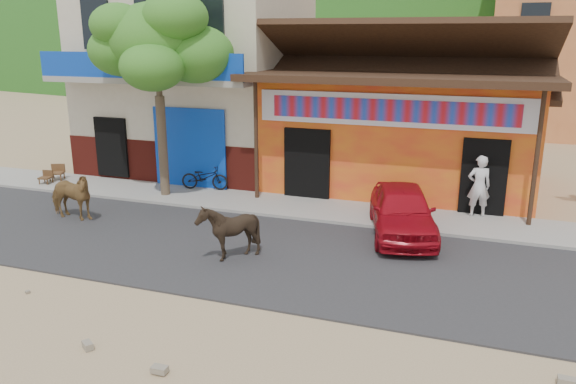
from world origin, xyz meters
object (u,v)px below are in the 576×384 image
object	(u,v)px
cafe_chair_right	(45,172)
tree	(160,96)
cafe_chair_left	(56,166)
red_car	(402,210)
pedestrian	(479,186)
cow_dark	(229,231)
scooter	(205,177)
cow_tan	(70,196)

from	to	relation	value
cafe_chair_right	tree	bearing A→B (deg)	-6.16
cafe_chair_left	cafe_chair_right	distance (m)	0.53
tree	red_car	bearing A→B (deg)	-7.75
pedestrian	cafe_chair_left	xyz separation A→B (m)	(-13.50, -0.56, -0.36)
cow_dark	scooter	distance (m)	5.67
cafe_chair_left	pedestrian	bearing A→B (deg)	-20.28
red_car	scooter	size ratio (longest dim) A/B	2.45
cow_tan	red_car	bearing A→B (deg)	-74.92
cow_tan	cow_dark	world-z (taller)	cow_tan
tree	cafe_chair_right	size ratio (longest dim) A/B	7.65
cow_tan	pedestrian	bearing A→B (deg)	-66.99
scooter	cafe_chair_right	world-z (taller)	scooter
cafe_chair_left	cafe_chair_right	world-z (taller)	cafe_chair_left
pedestrian	scooter	bearing A→B (deg)	-16.15
tree	cow_tan	bearing A→B (deg)	-114.33
cow_dark	red_car	distance (m)	4.43
pedestrian	cafe_chair_left	bearing A→B (deg)	-13.77
tree	cafe_chair_right	distance (m)	5.12
cafe_chair_left	tree	bearing A→B (deg)	-27.07
tree	scooter	xyz separation A→B (m)	(0.89, 0.90, -2.61)
red_car	scooter	world-z (taller)	red_car
cow_tan	red_car	xyz separation A→B (m)	(8.59, 1.75, -0.03)
cafe_chair_left	red_car	bearing A→B (deg)	-29.16
scooter	cafe_chair_left	world-z (taller)	cafe_chair_left
cow_dark	pedestrian	distance (m)	7.01
scooter	cow_dark	bearing A→B (deg)	-157.75
cow_tan	cafe_chair_left	size ratio (longest dim) A/B	1.62
tree	cafe_chair_left	xyz separation A→B (m)	(-4.40, 0.34, -2.52)
red_car	cafe_chair_right	distance (m)	11.78
tree	pedestrian	size ratio (longest dim) A/B	3.57
cow_tan	scooter	xyz separation A→B (m)	(2.14, 3.65, -0.18)
cafe_chair_left	cafe_chair_right	bearing A→B (deg)	-112.66
tree	cow_dark	bearing A→B (deg)	-44.25
tree	scooter	world-z (taller)	tree
scooter	pedestrian	xyz separation A→B (m)	(8.21, 0.00, 0.45)
cow_tan	red_car	size ratio (longest dim) A/B	0.42
cow_dark	red_car	size ratio (longest dim) A/B	0.36
cow_dark	cafe_chair_right	bearing A→B (deg)	-118.32
red_car	scooter	distance (m)	6.73
cow_dark	scooter	bearing A→B (deg)	-151.78
cow_tan	red_car	world-z (taller)	cow_tan
red_car	cafe_chair_left	bearing A→B (deg)	159.20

